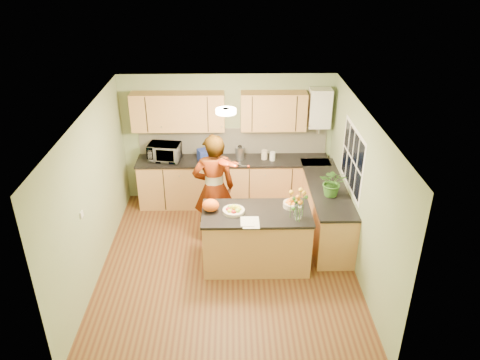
{
  "coord_description": "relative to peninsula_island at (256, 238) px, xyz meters",
  "views": [
    {
      "loc": [
        0.08,
        -6.11,
        4.64
      ],
      "look_at": [
        0.21,
        0.5,
        1.24
      ],
      "focal_mm": 35.0,
      "sensor_mm": 36.0,
      "label": 1
    }
  ],
  "objects": [
    {
      "name": "wall_back",
      "position": [
        -0.45,
        2.27,
        0.77
      ],
      "size": [
        4.0,
        0.02,
        2.5
      ],
      "primitive_type": "cube",
      "color": "#8DA072",
      "rests_on": "floor"
    },
    {
      "name": "jar_cream",
      "position": [
        0.25,
        1.98,
        0.55
      ],
      "size": [
        0.14,
        0.14,
        0.18
      ],
      "primitive_type": "cylinder",
      "rotation": [
        0.0,
        0.0,
        -0.25
      ],
      "color": "beige",
      "rests_on": "back_counter"
    },
    {
      "name": "wall_right",
      "position": [
        1.55,
        0.02,
        0.77
      ],
      "size": [
        0.02,
        4.5,
        2.5
      ],
      "primitive_type": "cube",
      "color": "#8DA072",
      "rests_on": "floor"
    },
    {
      "name": "orange_bag",
      "position": [
        -0.7,
        0.05,
        0.58
      ],
      "size": [
        0.26,
        0.23,
        0.2
      ],
      "primitive_type": "ellipsoid",
      "rotation": [
        0.0,
        0.0,
        -0.02
      ],
      "color": "orange",
      "rests_on": "peninsula_island"
    },
    {
      "name": "floor",
      "position": [
        -0.45,
        0.02,
        -0.48
      ],
      "size": [
        4.5,
        4.5,
        0.0
      ],
      "primitive_type": "plane",
      "color": "#572C19",
      "rests_on": "ground"
    },
    {
      "name": "flower_vase",
      "position": [
        0.6,
        -0.18,
        0.82
      ],
      "size": [
        0.28,
        0.28,
        0.51
      ],
      "rotation": [
        0.0,
        0.0,
        -0.12
      ],
      "color": "silver",
      "rests_on": "peninsula_island"
    },
    {
      "name": "blue_box",
      "position": [
        -0.86,
        1.93,
        0.57
      ],
      "size": [
        0.34,
        0.3,
        0.23
      ],
      "primitive_type": "cube",
      "rotation": [
        0.0,
        0.0,
        0.41
      ],
      "color": "#213499",
      "rests_on": "back_counter"
    },
    {
      "name": "violinist",
      "position": [
        -0.67,
        0.76,
        0.48
      ],
      "size": [
        0.77,
        0.57,
        1.93
      ],
      "primitive_type": "imported",
      "rotation": [
        0.0,
        0.0,
        3.3
      ],
      "color": "tan",
      "rests_on": "floor"
    },
    {
      "name": "wall_left",
      "position": [
        -2.45,
        0.02,
        0.77
      ],
      "size": [
        0.02,
        4.5,
        2.5
      ],
      "primitive_type": "cube",
      "color": "#8DA072",
      "rests_on": "floor"
    },
    {
      "name": "ceiling",
      "position": [
        -0.45,
        0.02,
        2.02
      ],
      "size": [
        4.0,
        4.5,
        0.02
      ],
      "primitive_type": "cube",
      "color": "white",
      "rests_on": "wall_back"
    },
    {
      "name": "orange_bowl",
      "position": [
        0.55,
        0.15,
        0.54
      ],
      "size": [
        0.27,
        0.27,
        0.16
      ],
      "color": "beige",
      "rests_on": "peninsula_island"
    },
    {
      "name": "back_counter",
      "position": [
        -0.35,
        1.97,
        -0.01
      ],
      "size": [
        3.64,
        0.62,
        0.94
      ],
      "color": "#C0844D",
      "rests_on": "floor"
    },
    {
      "name": "fruit_dish",
      "position": [
        -0.35,
        0.0,
        0.53
      ],
      "size": [
        0.33,
        0.33,
        0.12
      ],
      "color": "beige",
      "rests_on": "peninsula_island"
    },
    {
      "name": "window_right",
      "position": [
        1.54,
        0.62,
        1.07
      ],
      "size": [
        0.01,
        1.3,
        1.05
      ],
      "color": "white",
      "rests_on": "wall_right"
    },
    {
      "name": "ceiling_lamp",
      "position": [
        -0.45,
        0.32,
        1.98
      ],
      "size": [
        0.3,
        0.3,
        0.07
      ],
      "color": "#FFEABF",
      "rests_on": "ceiling"
    },
    {
      "name": "violin",
      "position": [
        -0.47,
        0.54,
        1.06
      ],
      "size": [
        0.63,
        0.55,
        0.16
      ],
      "primitive_type": null,
      "rotation": [
        0.17,
        0.0,
        -0.61
      ],
      "color": "#4E0E04",
      "rests_on": "violinist"
    },
    {
      "name": "right_counter",
      "position": [
        1.25,
        0.87,
        -0.01
      ],
      "size": [
        0.62,
        2.24,
        0.94
      ],
      "color": "#C0844D",
      "rests_on": "floor"
    },
    {
      "name": "splashback",
      "position": [
        -0.35,
        2.25,
        0.72
      ],
      "size": [
        3.6,
        0.02,
        0.52
      ],
      "primitive_type": "cube",
      "color": "silver",
      "rests_on": "back_counter"
    },
    {
      "name": "jar_white",
      "position": [
        0.4,
        1.93,
        0.54
      ],
      "size": [
        0.12,
        0.12,
        0.16
      ],
      "primitive_type": "cylinder",
      "rotation": [
        0.0,
        0.0,
        -0.16
      ],
      "color": "white",
      "rests_on": "back_counter"
    },
    {
      "name": "boiler",
      "position": [
        1.25,
        2.11,
        1.42
      ],
      "size": [
        0.4,
        0.3,
        0.86
      ],
      "color": "white",
      "rests_on": "wall_back"
    },
    {
      "name": "microwave",
      "position": [
        -1.64,
        1.98,
        0.62
      ],
      "size": [
        0.63,
        0.48,
        0.32
      ],
      "primitive_type": "imported",
      "rotation": [
        0.0,
        0.0,
        -0.16
      ],
      "color": "white",
      "rests_on": "back_counter"
    },
    {
      "name": "light_switch",
      "position": [
        -2.43,
        -0.58,
        0.82
      ],
      "size": [
        0.02,
        0.09,
        0.09
      ],
      "primitive_type": "cube",
      "color": "white",
      "rests_on": "wall_left"
    },
    {
      "name": "papers",
      "position": [
        -0.1,
        -0.3,
        0.48
      ],
      "size": [
        0.24,
        0.33,
        0.01
      ],
      "primitive_type": "cube",
      "color": "silver",
      "rests_on": "peninsula_island"
    },
    {
      "name": "peninsula_island",
      "position": [
        0.0,
        0.0,
        0.0
      ],
      "size": [
        1.67,
        0.86,
        0.96
      ],
      "color": "#C0844D",
      "rests_on": "floor"
    },
    {
      "name": "upper_cabinets",
      "position": [
        -0.63,
        2.1,
        1.37
      ],
      "size": [
        3.2,
        0.34,
        0.7
      ],
      "color": "#C0844D",
      "rests_on": "wall_back"
    },
    {
      "name": "kettle",
      "position": [
        -0.22,
        2.0,
        0.59
      ],
      "size": [
        0.17,
        0.17,
        0.33
      ],
      "rotation": [
        0.0,
        0.0,
        0.05
      ],
      "color": "#B4B4B9",
      "rests_on": "back_counter"
    },
    {
      "name": "potted_plant",
      "position": [
        1.25,
        0.54,
        0.7
      ],
      "size": [
        0.5,
        0.45,
        0.48
      ],
      "primitive_type": "imported",
      "rotation": [
        0.0,
        0.0,
        -0.21
      ],
      "color": "#366D24",
      "rests_on": "right_counter"
    },
    {
      "name": "wall_front",
      "position": [
        -0.45,
        -2.23,
        0.77
      ],
      "size": [
        4.0,
        0.02,
        2.5
      ],
      "primitive_type": "cube",
      "color": "#8DA072",
      "rests_on": "floor"
    }
  ]
}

